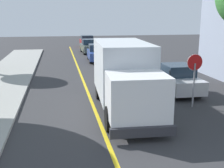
{
  "coord_description": "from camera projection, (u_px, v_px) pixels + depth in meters",
  "views": [
    {
      "loc": [
        -1.6,
        -4.24,
        4.46
      ],
      "look_at": [
        0.74,
        8.23,
        1.4
      ],
      "focal_mm": 45.8,
      "sensor_mm": 36.0,
      "label": 1
    }
  ],
  "objects": [
    {
      "name": "centre_line_yellow",
      "position": [
        92.0,
        103.0,
        14.94
      ],
      "size": [
        0.16,
        56.0,
        0.01
      ],
      "primitive_type": "cube",
      "color": "gold",
      "rests_on": "ground"
    },
    {
      "name": "parked_car_near",
      "position": [
        116.0,
        66.0,
        21.37
      ],
      "size": [
        1.95,
        4.46,
        1.67
      ],
      "color": "#B7B7BC",
      "rests_on": "ground"
    },
    {
      "name": "stop_sign",
      "position": [
        194.0,
        70.0,
        13.86
      ],
      "size": [
        0.8,
        0.1,
        2.65
      ],
      "color": "gray",
      "rests_on": "ground"
    },
    {
      "name": "parked_car_furthest",
      "position": [
        87.0,
        42.0,
        40.97
      ],
      "size": [
        1.89,
        4.44,
        1.67
      ],
      "color": "maroon",
      "rests_on": "ground"
    },
    {
      "name": "box_truck",
      "position": [
        124.0,
        74.0,
        13.54
      ],
      "size": [
        2.75,
        7.29,
        3.2
      ],
      "color": "silver",
      "rests_on": "ground"
    },
    {
      "name": "parked_car_far",
      "position": [
        89.0,
        47.0,
        34.46
      ],
      "size": [
        1.99,
        4.48,
        1.67
      ],
      "color": "#4C564C",
      "rests_on": "ground"
    },
    {
      "name": "parked_car_mid",
      "position": [
        97.0,
        53.0,
        28.38
      ],
      "size": [
        1.95,
        4.46,
        1.67
      ],
      "color": "#2D4793",
      "rests_on": "ground"
    },
    {
      "name": "parked_van_across",
      "position": [
        176.0,
        79.0,
        16.93
      ],
      "size": [
        1.81,
        4.41,
        1.67
      ],
      "color": "#B7B7BC",
      "rests_on": "ground"
    }
  ]
}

